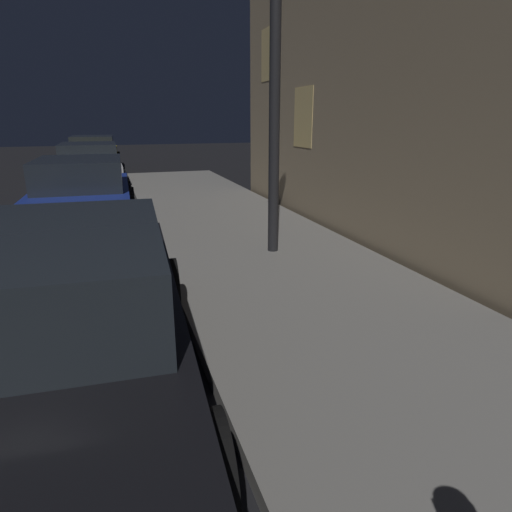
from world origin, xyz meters
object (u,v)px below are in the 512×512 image
car_black (50,322)px  car_blue (83,197)px  car_yellow_cab (94,153)px  car_silver (90,167)px

car_black → car_blue: size_ratio=1.08×
car_black → car_yellow_cab: size_ratio=1.01×
car_black → car_blue: 5.74m
car_silver → car_black: bearing=-90.0°
car_black → car_silver: (0.00, 11.31, 0.01)m
car_blue → car_silver: size_ratio=1.02×
car_black → car_blue: (0.00, 5.74, -0.00)m
car_blue → car_yellow_cab: (-0.00, 11.54, 0.01)m
car_black → car_yellow_cab: bearing=90.0°
car_yellow_cab → car_blue: bearing=-90.0°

